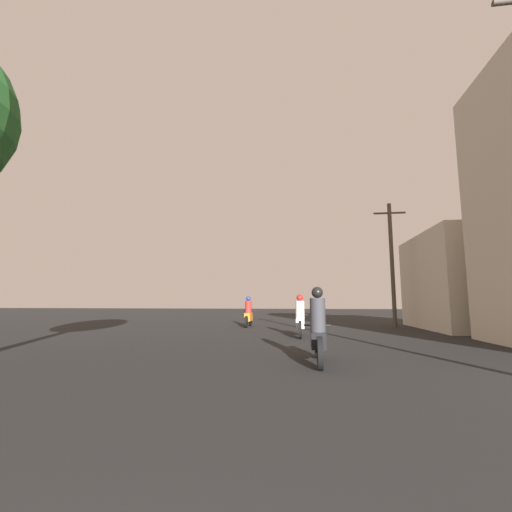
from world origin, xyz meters
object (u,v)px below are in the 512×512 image
at_px(motorcycle_orange, 249,315).
at_px(utility_pole_far, 392,261).
at_px(motorcycle_black, 318,332).
at_px(motorcycle_white, 300,320).
at_px(building_right_far, 466,281).

bearing_deg(motorcycle_orange, utility_pole_far, 0.39).
bearing_deg(utility_pole_far, motorcycle_black, -111.65).
bearing_deg(motorcycle_white, motorcycle_orange, 110.89).
bearing_deg(motorcycle_white, utility_pole_far, 39.91).
height_order(motorcycle_black, utility_pole_far, utility_pole_far).
bearing_deg(motorcycle_black, motorcycle_white, 94.19).
relative_size(motorcycle_orange, building_right_far, 0.31).
relative_size(motorcycle_black, motorcycle_white, 1.01).
bearing_deg(motorcycle_black, utility_pole_far, 68.12).
bearing_deg(motorcycle_black, motorcycle_orange, 106.79).
xyz_separation_m(motorcycle_black, building_right_far, (7.27, 9.73, 1.58)).
xyz_separation_m(motorcycle_white, motorcycle_orange, (-2.66, 4.67, -0.01)).
bearing_deg(motorcycle_black, building_right_far, 53.01).
distance_m(motorcycle_white, building_right_far, 8.96).
relative_size(motorcycle_white, building_right_far, 0.32).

